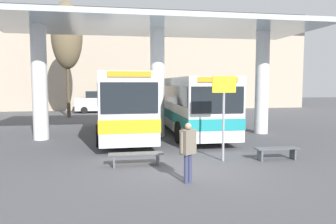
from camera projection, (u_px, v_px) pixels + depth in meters
ground_plane at (189, 170)px, 10.81m from camera, size 100.00×100.00×0.00m
townhouse_backdrop at (133, 52)px, 35.14m from camera, size 40.00×0.58×10.82m
station_canopy at (157, 42)px, 17.39m from camera, size 17.04×6.56×6.03m
transit_bus_left_bay at (122, 101)px, 18.15m from camera, size 2.84×10.98×3.37m
transit_bus_center_bay at (189, 102)px, 19.14m from camera, size 2.88×11.19×3.17m
waiting_bench_near_pillar at (136, 156)px, 11.36m from camera, size 1.90×0.44×0.46m
waiting_bench_mid_platform at (277, 151)px, 12.28m from camera, size 1.67×0.44×0.46m
info_sign_platform at (224, 101)px, 11.96m from camera, size 0.90×0.09×3.13m
pedestrian_waiting at (188, 146)px, 9.39m from camera, size 0.58×0.47×1.75m
poplar_tree_behind_left at (67, 36)px, 27.10m from camera, size 2.54×2.54×9.64m
parked_car_street at (99, 102)px, 32.34m from camera, size 4.67×2.32×2.10m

